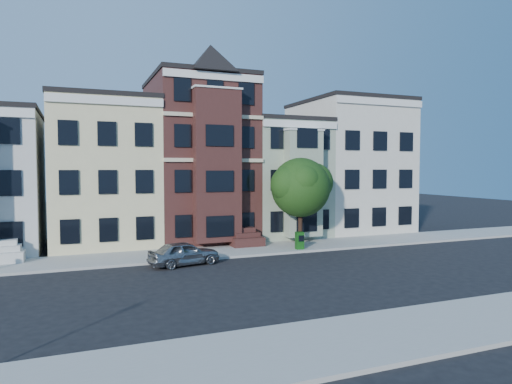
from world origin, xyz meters
name	(u,v)px	position (x,y,z in m)	size (l,w,h in m)	color
ground	(275,281)	(0.00, 0.00, 0.00)	(120.00, 120.00, 0.00)	black
far_sidewalk	(225,251)	(0.00, 8.00, 0.07)	(60.00, 4.00, 0.15)	#9E9B93
near_sidewalk	(378,336)	(0.00, -8.00, 0.07)	(60.00, 4.00, 0.15)	#9E9B93
house_yellow	(103,175)	(-7.00, 14.50, 5.00)	(7.00, 9.00, 10.00)	beige
house_brown	(198,161)	(0.00, 14.50, 6.00)	(7.00, 9.00, 12.00)	#3F1E1B
house_green	(275,180)	(6.50, 14.50, 4.50)	(6.00, 9.00, 9.00)	#94A187
house_cream	(348,168)	(13.50, 14.50, 5.50)	(8.00, 9.00, 11.00)	silver
street_tree	(300,191)	(5.41, 7.85, 3.87)	(6.39, 6.39, 7.44)	#254A18
parked_car	(184,253)	(-3.28, 5.20, 0.68)	(1.61, 4.00, 1.36)	gray
newspaper_box	(300,241)	(4.72, 6.62, 0.71)	(0.51, 0.45, 1.13)	#145013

